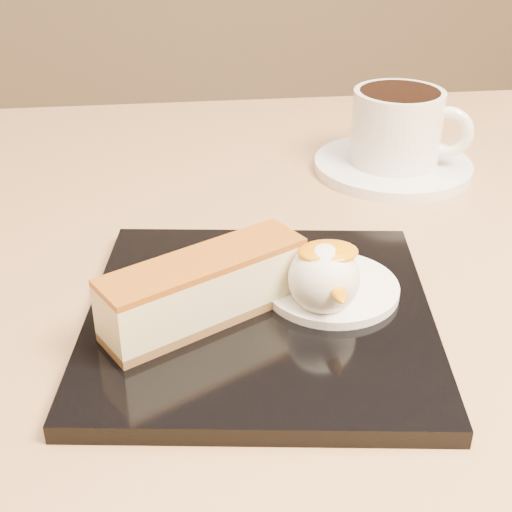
{
  "coord_description": "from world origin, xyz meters",
  "views": [
    {
      "loc": [
        -0.09,
        -0.46,
        0.99
      ],
      "look_at": [
        -0.05,
        -0.06,
        0.76
      ],
      "focal_mm": 50.0,
      "sensor_mm": 36.0,
      "label": 1
    }
  ],
  "objects": [
    {
      "name": "table",
      "position": [
        0.0,
        0.0,
        0.56
      ],
      "size": [
        0.8,
        0.8,
        0.72
      ],
      "color": "black",
      "rests_on": "ground"
    },
    {
      "name": "dessert_plate",
      "position": [
        -0.05,
        -0.08,
        0.73
      ],
      "size": [
        0.25,
        0.25,
        0.01
      ],
      "primitive_type": "cube",
      "rotation": [
        0.0,
        0.0,
        -0.14
      ],
      "color": "black",
      "rests_on": "table"
    },
    {
      "name": "cheesecake",
      "position": [
        -0.08,
        -0.08,
        0.75
      ],
      "size": [
        0.13,
        0.1,
        0.04
      ],
      "rotation": [
        0.0,
        0.0,
        0.51
      ],
      "color": "brown",
      "rests_on": "dessert_plate"
    },
    {
      "name": "cream_smear",
      "position": [
        0.0,
        -0.06,
        0.73
      ],
      "size": [
        0.09,
        0.09,
        0.01
      ],
      "primitive_type": "cylinder",
      "color": "white",
      "rests_on": "dessert_plate"
    },
    {
      "name": "ice_cream_scoop",
      "position": [
        -0.01,
        -0.08,
        0.76
      ],
      "size": [
        0.05,
        0.05,
        0.05
      ],
      "primitive_type": "sphere",
      "color": "white",
      "rests_on": "cream_smear"
    },
    {
      "name": "mango_sauce",
      "position": [
        -0.0,
        -0.08,
        0.77
      ],
      "size": [
        0.04,
        0.03,
        0.01
      ],
      "primitive_type": "ellipsoid",
      "color": "orange",
      "rests_on": "ice_cream_scoop"
    },
    {
      "name": "mint_sprig",
      "position": [
        -0.02,
        -0.04,
        0.74
      ],
      "size": [
        0.03,
        0.02,
        0.0
      ],
      "color": "#2C8731",
      "rests_on": "cream_smear"
    },
    {
      "name": "saucer",
      "position": [
        0.11,
        0.16,
        0.72
      ],
      "size": [
        0.15,
        0.15,
        0.01
      ],
      "primitive_type": "cylinder",
      "color": "white",
      "rests_on": "table"
    },
    {
      "name": "coffee_cup",
      "position": [
        0.12,
        0.16,
        0.77
      ],
      "size": [
        0.11,
        0.08,
        0.07
      ],
      "rotation": [
        0.0,
        0.0,
        -0.43
      ],
      "color": "white",
      "rests_on": "saucer"
    }
  ]
}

